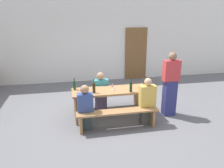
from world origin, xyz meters
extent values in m
plane|color=slate|center=(0.00, 0.00, 0.00)|extent=(24.00, 24.00, 0.00)
cube|color=white|center=(0.00, 3.59, 1.60)|extent=(14.00, 0.20, 3.20)
cube|color=brown|center=(1.73, 3.45, 1.05)|extent=(0.90, 0.06, 2.10)
cube|color=#9E7247|center=(0.00, 0.00, 0.72)|extent=(2.01, 0.70, 0.05)
cylinder|color=#9E7247|center=(-0.93, -0.29, 0.35)|extent=(0.07, 0.07, 0.70)
cylinder|color=#9E7247|center=(0.93, -0.29, 0.35)|extent=(0.07, 0.07, 0.70)
cylinder|color=#9E7247|center=(-0.93, 0.29, 0.35)|extent=(0.07, 0.07, 0.70)
cylinder|color=#9E7247|center=(0.93, 0.29, 0.35)|extent=(0.07, 0.07, 0.70)
cube|color=#9E7247|center=(0.00, -0.65, 0.43)|extent=(1.91, 0.30, 0.04)
cube|color=#9E7247|center=(-0.86, -0.65, 0.21)|extent=(0.06, 0.24, 0.41)
cube|color=#9E7247|center=(0.86, -0.65, 0.21)|extent=(0.06, 0.24, 0.41)
cube|color=#9E7247|center=(0.00, 0.65, 0.43)|extent=(1.91, 0.30, 0.04)
cube|color=#9E7247|center=(-0.86, 0.65, 0.21)|extent=(0.06, 0.24, 0.41)
cube|color=#9E7247|center=(0.86, 0.65, 0.21)|extent=(0.06, 0.24, 0.41)
cylinder|color=#194723|center=(-0.93, 0.19, 0.86)|extent=(0.07, 0.07, 0.22)
cylinder|color=#194723|center=(-0.93, 0.19, 1.00)|extent=(0.02, 0.02, 0.08)
cylinder|color=black|center=(-0.93, 0.19, 1.05)|extent=(0.03, 0.03, 0.01)
cylinder|color=#332814|center=(-0.48, -0.15, 0.87)|extent=(0.07, 0.07, 0.25)
cylinder|color=#332814|center=(-0.48, -0.15, 1.04)|extent=(0.03, 0.03, 0.09)
cylinder|color=black|center=(-0.48, -0.15, 1.09)|extent=(0.03, 0.03, 0.01)
cylinder|color=#143319|center=(0.42, -0.27, 0.87)|extent=(0.07, 0.07, 0.25)
cylinder|color=#143319|center=(0.42, -0.27, 1.04)|extent=(0.02, 0.02, 0.09)
cylinder|color=black|center=(0.42, -0.27, 1.10)|extent=(0.03, 0.03, 0.01)
cylinder|color=#332814|center=(0.84, -0.09, 0.86)|extent=(0.07, 0.07, 0.23)
cylinder|color=#332814|center=(0.84, -0.09, 1.03)|extent=(0.03, 0.03, 0.10)
cylinder|color=black|center=(0.84, -0.09, 1.08)|extent=(0.03, 0.03, 0.01)
cylinder|color=silver|center=(-0.65, -0.29, 0.75)|extent=(0.06, 0.06, 0.01)
cylinder|color=silver|center=(-0.65, -0.29, 0.79)|extent=(0.01, 0.01, 0.07)
cone|color=beige|center=(-0.65, -0.29, 0.88)|extent=(0.07, 0.07, 0.10)
cylinder|color=silver|center=(-0.70, -0.08, 0.75)|extent=(0.06, 0.06, 0.01)
cylinder|color=silver|center=(-0.70, -0.08, 0.80)|extent=(0.01, 0.01, 0.09)
cone|color=beige|center=(-0.70, -0.08, 0.88)|extent=(0.06, 0.06, 0.07)
cylinder|color=silver|center=(0.01, -0.01, 0.75)|extent=(0.06, 0.06, 0.01)
cylinder|color=silver|center=(0.01, -0.01, 0.80)|extent=(0.01, 0.01, 0.08)
cone|color=#D18C93|center=(0.01, -0.01, 0.88)|extent=(0.06, 0.06, 0.09)
cube|color=#2F3C3C|center=(-0.73, -0.50, 0.23)|extent=(0.26, 0.24, 0.45)
cube|color=#384C8C|center=(-0.73, -0.50, 0.66)|extent=(0.35, 0.20, 0.43)
sphere|color=#A87A5B|center=(-0.73, -0.50, 0.97)|extent=(0.20, 0.20, 0.20)
cube|color=#3F3F37|center=(0.76, -0.50, 0.23)|extent=(0.29, 0.24, 0.45)
cube|color=gold|center=(0.76, -0.50, 0.71)|extent=(0.39, 0.20, 0.51)
sphere|color=tan|center=(0.76, -0.50, 1.06)|extent=(0.18, 0.18, 0.18)
cube|color=#584C65|center=(-0.21, 0.50, 0.23)|extent=(0.31, 0.24, 0.45)
cube|color=teal|center=(-0.21, 0.50, 0.67)|extent=(0.41, 0.20, 0.43)
sphere|color=#A87A5B|center=(-0.21, 0.50, 0.99)|extent=(0.20, 0.20, 0.20)
cube|color=navy|center=(1.51, -0.17, 0.47)|extent=(0.31, 0.24, 0.94)
cube|color=#C6383D|center=(1.51, -0.17, 1.21)|extent=(0.42, 0.20, 0.54)
sphere|color=#846047|center=(1.51, -0.17, 1.58)|extent=(0.20, 0.20, 0.20)
camera|label=1|loc=(-1.08, -5.14, 2.53)|focal=35.05mm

